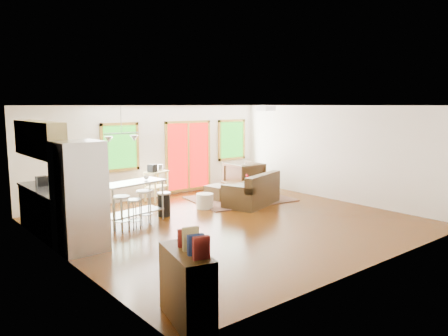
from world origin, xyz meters
TOP-DOWN VIEW (x-y plane):
  - floor at (0.00, 0.00)m, footprint 7.50×7.00m
  - ceiling at (0.00, 0.00)m, footprint 7.50×7.00m
  - back_wall at (0.00, 3.51)m, footprint 7.50×0.02m
  - left_wall at (-3.76, 0.00)m, footprint 0.02×7.00m
  - right_wall at (3.76, 0.00)m, footprint 0.02×7.00m
  - front_wall at (0.00, -3.51)m, footprint 7.50×0.02m
  - window_left at (-1.00, 3.46)m, footprint 1.10×0.05m
  - french_doors at (1.20, 3.46)m, footprint 1.60×0.05m
  - window_right at (2.90, 3.46)m, footprint 1.10×0.05m
  - rug at (1.72, 1.71)m, footprint 2.92×2.43m
  - loveseat at (1.51, 0.96)m, footprint 1.80×1.36m
  - coffee_table at (2.05, 1.95)m, footprint 1.21×0.87m
  - armchair at (2.58, 2.51)m, footprint 1.00×0.95m
  - ottoman at (1.25, 2.08)m, footprint 0.69×0.69m
  - pouf at (0.32, 1.47)m, footprint 0.49×0.49m
  - vase at (1.94, 1.64)m, footprint 0.20×0.21m
  - cabinets at (-3.49, 1.70)m, footprint 0.64×2.24m
  - refrigerator at (-3.34, 0.27)m, footprint 0.84×0.80m
  - island at (-1.76, 1.33)m, footprint 1.56×0.83m
  - cup at (-1.40, 1.36)m, footprint 0.13×0.12m
  - bar_stool_a at (-2.24, 0.91)m, footprint 0.47×0.47m
  - bar_stool_b at (-1.96, 0.88)m, footprint 0.33×0.33m
  - bar_stool_c at (-1.59, 1.10)m, footprint 0.45×0.45m
  - trash_can at (-0.89, 1.46)m, footprint 0.34×0.34m
  - kitchen_cart at (-0.15, 3.08)m, footprint 0.78×0.64m
  - bookshelf at (-3.35, -3.10)m, footprint 0.61×1.06m
  - ceiling_flush at (1.60, 0.60)m, footprint 0.35×0.35m
  - pendant_light at (-1.90, 1.50)m, footprint 0.80×0.18m

SIDE VIEW (x-z plane):
  - floor at x=0.00m, z-range -0.02..0.00m
  - rug at x=1.72m, z-range 0.00..0.03m
  - pouf at x=0.32m, z-range 0.00..0.38m
  - ottoman at x=1.25m, z-range 0.00..0.39m
  - trash_can at x=-0.89m, z-range 0.00..0.57m
  - loveseat at x=1.51m, z-range -0.09..0.76m
  - coffee_table at x=2.05m, z-range 0.16..0.60m
  - bookshelf at x=-3.35m, z-range -0.13..1.05m
  - bar_stool_b at x=-1.96m, z-range 0.16..0.81m
  - armchair at x=2.58m, z-range 0.00..0.98m
  - vase at x=1.94m, z-range 0.36..0.66m
  - bar_stool_a at x=-2.24m, z-range 0.18..0.94m
  - bar_stool_c at x=-1.59m, z-range 0.19..0.95m
  - island at x=-1.76m, z-range 0.18..1.11m
  - kitchen_cart at x=-0.15m, z-range 0.19..1.21m
  - cabinets at x=-3.49m, z-range -0.22..2.08m
  - refrigerator at x=-3.34m, z-range 0.00..1.99m
  - cup at x=-1.40m, z-range 0.95..1.06m
  - french_doors at x=1.20m, z-range 0.05..2.15m
  - back_wall at x=0.00m, z-range 0.00..2.60m
  - left_wall at x=-3.76m, z-range 0.00..2.60m
  - right_wall at x=3.76m, z-range 0.00..2.60m
  - front_wall at x=0.00m, z-range 0.00..2.60m
  - window_left at x=-1.00m, z-range 0.85..2.15m
  - window_right at x=2.90m, z-range 0.85..2.15m
  - pendant_light at x=-1.90m, z-range 1.50..2.29m
  - ceiling_flush at x=1.60m, z-range 2.47..2.59m
  - ceiling at x=0.00m, z-range 2.60..2.62m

